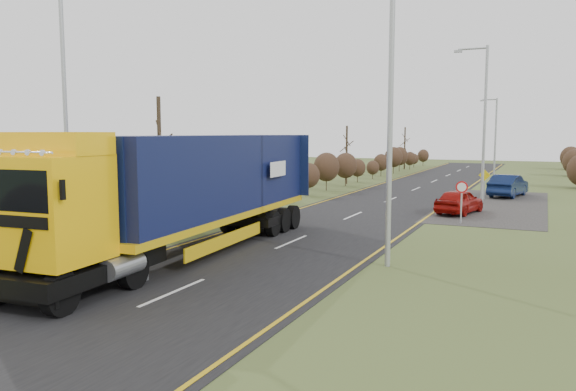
# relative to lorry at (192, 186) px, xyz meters

# --- Properties ---
(ground) EXTENTS (160.00, 160.00, 0.00)m
(ground) POSITION_rel_lorry_xyz_m (2.40, -0.48, -2.53)
(ground) COLOR #424E21
(ground) RESTS_ON ground
(road) EXTENTS (8.00, 120.00, 0.02)m
(road) POSITION_rel_lorry_xyz_m (2.40, 9.52, -2.52)
(road) COLOR black
(road) RESTS_ON ground
(layby) EXTENTS (6.00, 18.00, 0.02)m
(layby) POSITION_rel_lorry_xyz_m (8.90, 19.52, -2.52)
(layby) COLOR #282523
(layby) RESTS_ON ground
(lane_markings) EXTENTS (7.52, 116.00, 0.01)m
(lane_markings) POSITION_rel_lorry_xyz_m (2.40, 9.21, -2.50)
(lane_markings) COLOR #C19A12
(lane_markings) RESTS_ON road
(hedgerow) EXTENTS (2.24, 102.04, 6.05)m
(hedgerow) POSITION_rel_lorry_xyz_m (-3.59, 7.41, -0.91)
(hedgerow) COLOR #322216
(hedgerow) RESTS_ON ground
(lorry) EXTENTS (3.51, 16.15, 4.46)m
(lorry) POSITION_rel_lorry_xyz_m (0.00, 0.00, 0.00)
(lorry) COLOR black
(lorry) RESTS_ON ground
(car_red_hatchback) EXTENTS (2.47, 4.27, 1.37)m
(car_red_hatchback) POSITION_rel_lorry_xyz_m (7.44, 14.84, -1.85)
(car_red_hatchback) COLOR #8D0B07
(car_red_hatchback) RESTS_ON ground
(car_blue_sedan) EXTENTS (2.54, 4.89, 1.54)m
(car_blue_sedan) POSITION_rel_lorry_xyz_m (9.36, 24.88, -1.76)
(car_blue_sedan) COLOR #0A173A
(car_blue_sedan) RESTS_ON ground
(streetlight_near) EXTENTS (2.07, 0.20, 9.78)m
(streetlight_near) POSITION_rel_lorry_xyz_m (6.87, 1.12, 2.88)
(streetlight_near) COLOR #A1A4A6
(streetlight_near) RESTS_ON ground
(streetlight_mid) EXTENTS (2.09, 0.20, 9.85)m
(streetlight_mid) POSITION_rel_lorry_xyz_m (7.93, 20.45, 2.92)
(streetlight_mid) COLOR #A1A4A6
(streetlight_mid) RESTS_ON ground
(streetlight_far) EXTENTS (1.69, 0.18, 7.87)m
(streetlight_far) POSITION_rel_lorry_xyz_m (6.92, 42.68, 1.78)
(streetlight_far) COLOR #A1A4A6
(streetlight_far) RESTS_ON ground
(left_pole) EXTENTS (0.16, 0.16, 10.89)m
(left_pole) POSITION_rel_lorry_xyz_m (-4.80, -1.17, 2.92)
(left_pole) COLOR #A1A4A6
(left_pole) RESTS_ON ground
(speed_sign) EXTENTS (0.58, 0.10, 2.10)m
(speed_sign) POSITION_rel_lorry_xyz_m (8.00, 11.30, -1.08)
(speed_sign) COLOR #A1A4A6
(speed_sign) RESTS_ON ground
(warning_board) EXTENTS (0.77, 0.11, 2.01)m
(warning_board) POSITION_rel_lorry_xyz_m (7.99, 22.57, -1.30)
(warning_board) COLOR #A1A4A6
(warning_board) RESTS_ON ground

